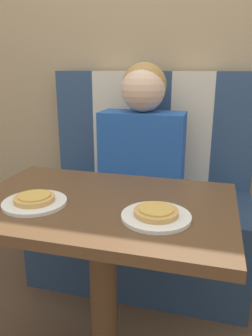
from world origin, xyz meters
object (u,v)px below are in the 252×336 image
pizza_right (156,212)px  plate_left (35,203)px  plate_right (156,217)px  pizza_left (34,198)px  person (143,130)px

pizza_right → plate_left: bearing=180.0°
plate_right → pizza_right: 0.02m
plate_right → pizza_left: pizza_left is taller
plate_left → pizza_right: size_ratio=1.58×
plate_left → pizza_left: 0.02m
plate_right → person: bearing=105.6°
plate_left → pizza_right: 0.41m
person → plate_left: (-0.20, -0.73, -0.12)m
pizza_left → plate_left: bearing=0.0°
pizza_left → pizza_right: size_ratio=1.00×
person → pizza_left: size_ratio=5.10×
plate_right → pizza_right: size_ratio=1.58×
plate_left → pizza_left: (0.00, 0.00, 0.02)m
pizza_left → pizza_right: bearing=0.0°
pizza_left → pizza_right: (0.41, 0.00, 0.00)m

